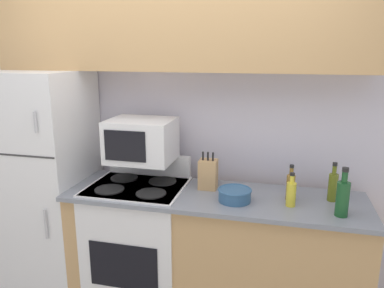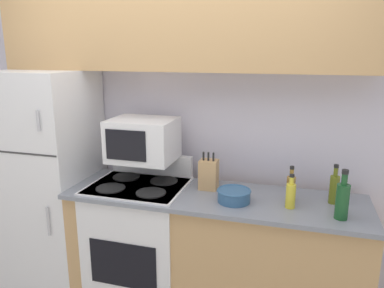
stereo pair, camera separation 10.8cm
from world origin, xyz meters
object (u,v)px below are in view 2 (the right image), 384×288
Objects in this scene: bottle_cooking_spray at (291,195)px; bottle_vinegar at (291,188)px; bottle_olive_oil at (334,188)px; bottle_wine_green at (342,200)px; microwave at (143,140)px; knife_block at (209,174)px; refrigerator at (51,180)px; bowl at (234,195)px; stove at (140,240)px.

bottle_cooking_spray is 0.92× the size of bottle_vinegar.
bottle_olive_oil is 0.87× the size of bottle_wine_green.
microwave is 0.54m from knife_block.
bottle_wine_green is at bearing -16.42° from knife_block.
refrigerator is 3.72× the size of microwave.
refrigerator reaches higher than microwave.
microwave reaches higher than bottle_cooking_spray.
bowl is 1.01× the size of bottle_cooking_spray.
knife_block is at bearing 2.18° from refrigerator.
bottle_vinegar is (-0.00, 0.10, 0.01)m from bottle_cooking_spray.
bottle_wine_green is 0.35m from bottle_vinegar.
bottle_olive_oil reaches higher than bottle_vinegar.
knife_block reaches higher than stove.
bottle_olive_oil is at bearing 96.88° from bottle_wine_green.
bottle_vinegar reaches higher than bottle_cooking_spray.
bottle_cooking_spray is (0.35, 0.01, 0.04)m from bowl.
bottle_wine_green reaches higher than knife_block.
stove is 0.77m from microwave.
bottle_cooking_spray is at bearing -8.78° from microwave.
bottle_olive_oil is 1.08× the size of bottle_vinegar.
bottle_vinegar is at bearing 1.41° from stove.
bottle_vinegar is at bearing 17.25° from bowl.
bottle_olive_oil reaches higher than bowl.
refrigerator is 0.88m from microwave.
bottle_cooking_spray is at bearing -3.94° from refrigerator.
microwave is 1.10m from bottle_cooking_spray.
bottle_cooking_spray reaches higher than bowl.
bottle_olive_oil reaches higher than stove.
bottle_vinegar is at bearing 148.51° from bottle_wine_green.
knife_block is at bearing 172.65° from bottle_vinegar.
stove is at bearing 173.53° from bottle_wine_green.
microwave is at bearing 82.64° from stove.
microwave is 1.71× the size of knife_block.
refrigerator is 2.12m from bottle_olive_oil.
bowl is (0.70, -0.17, -0.28)m from microwave.
bottle_olive_oil is 0.31m from bottle_cooking_spray.
bowl is 0.65m from bottle_wine_green.
stove is 4.51× the size of bottle_vinegar.
bottle_vinegar is (1.07, 0.03, 0.53)m from stove.
bottle_olive_oil is at bearing 30.23° from bottle_cooking_spray.
bottle_vinegar is (0.35, 0.11, 0.05)m from bowl.
refrigerator is 6.35× the size of knife_block.
bottle_olive_oil is 1.18× the size of bottle_cooking_spray.
refrigerator is 5.74× the size of bottle_wine_green.
stove is at bearing -3.70° from refrigerator.
bowl is (0.22, -0.18, -0.06)m from knife_block.
bottle_olive_oil is (0.62, 0.16, 0.06)m from bowl.
microwave is 1.54× the size of bottle_wine_green.
bowl is at bearing -162.75° from bottle_vinegar.
refrigerator is 7.18× the size of bottle_vinegar.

